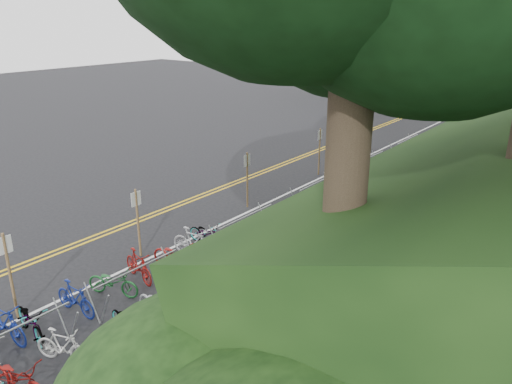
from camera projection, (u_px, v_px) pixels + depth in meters
road_markings at (235, 213)px, 21.43m from camera, size 7.47×80.00×0.01m
red_curb at (362, 227)px, 19.87m from camera, size 0.25×28.00×0.10m
bike_rack_front at (8, 343)px, 11.60m from camera, size 1.14×3.25×1.17m
bike_racks_rest at (318, 188)px, 21.91m from camera, size 1.14×23.00×1.17m
signpost_near at (9, 271)px, 13.59m from camera, size 0.08×0.40×2.60m
signposts_rest at (287, 161)px, 23.85m from camera, size 0.08×18.40×2.50m
bike_front at (4, 322)px, 12.91m from camera, size 0.71×1.90×1.11m
bike_valet at (110, 303)px, 13.92m from camera, size 3.18×12.16×1.09m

